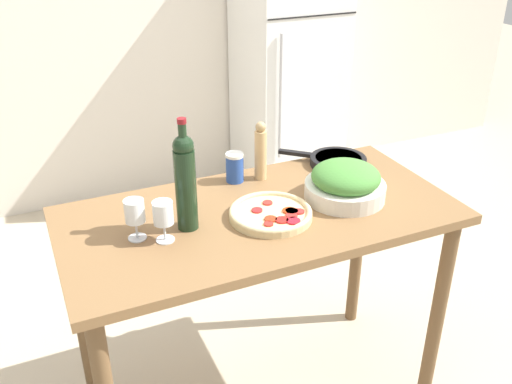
{
  "coord_description": "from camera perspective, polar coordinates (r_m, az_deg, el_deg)",
  "views": [
    {
      "loc": [
        -0.72,
        -1.58,
        1.88
      ],
      "look_at": [
        0.0,
        0.03,
        0.96
      ],
      "focal_mm": 40.0,
      "sensor_mm": 36.0,
      "label": 1
    }
  ],
  "objects": [
    {
      "name": "homemade_pizza",
      "position": [
        1.95,
        1.51,
        -2.15
      ],
      "size": [
        0.29,
        0.29,
        0.03
      ],
      "color": "#DBC189",
      "rests_on": "prep_counter"
    },
    {
      "name": "prep_counter",
      "position": [
        2.06,
        0.39,
        -5.09
      ],
      "size": [
        1.38,
        0.68,
        0.9
      ],
      "color": "brown",
      "rests_on": "ground_plane"
    },
    {
      "name": "wine_glass_near",
      "position": [
        1.81,
        -9.26,
        -2.3
      ],
      "size": [
        0.06,
        0.06,
        0.14
      ],
      "color": "silver",
      "rests_on": "prep_counter"
    },
    {
      "name": "salad_bowl",
      "position": [
        2.07,
        8.92,
        0.9
      ],
      "size": [
        0.29,
        0.29,
        0.14
      ],
      "color": "silver",
      "rests_on": "prep_counter"
    },
    {
      "name": "pepper_mill",
      "position": [
        2.18,
        0.46,
        4.05
      ],
      "size": [
        0.05,
        0.05,
        0.23
      ],
      "color": "tan",
      "rests_on": "prep_counter"
    },
    {
      "name": "wall_back",
      "position": [
        3.79,
        -13.53,
        18.02
      ],
      "size": [
        6.4,
        0.06,
        2.6
      ],
      "color": "silver",
      "rests_on": "ground_plane"
    },
    {
      "name": "wine_glass_far",
      "position": [
        1.83,
        -12.02,
        -2.11
      ],
      "size": [
        0.06,
        0.06,
        0.14
      ],
      "color": "silver",
      "rests_on": "prep_counter"
    },
    {
      "name": "salt_canister",
      "position": [
        2.18,
        -2.14,
        2.48
      ],
      "size": [
        0.07,
        0.07,
        0.12
      ],
      "color": "#284CA3",
      "rests_on": "prep_counter"
    },
    {
      "name": "refrigerator",
      "position": [
        3.87,
        3.2,
        12.33
      ],
      "size": [
        0.6,
        0.64,
        1.74
      ],
      "color": "white",
      "rests_on": "ground_plane"
    },
    {
      "name": "cast_iron_skillet",
      "position": [
        2.36,
        8.13,
        3.12
      ],
      "size": [
        0.31,
        0.29,
        0.03
      ],
      "color": "black",
      "rests_on": "prep_counter"
    },
    {
      "name": "wine_bottle",
      "position": [
        1.83,
        -7.11,
        1.23
      ],
      "size": [
        0.07,
        0.07,
        0.38
      ],
      "color": "black",
      "rests_on": "prep_counter"
    }
  ]
}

